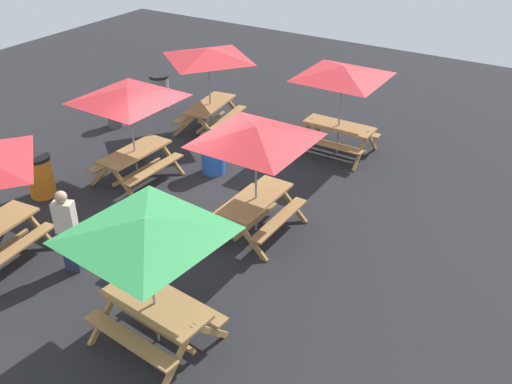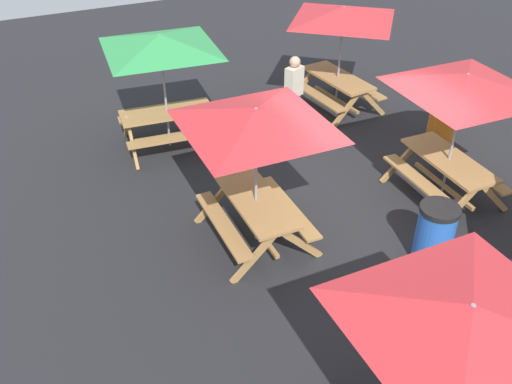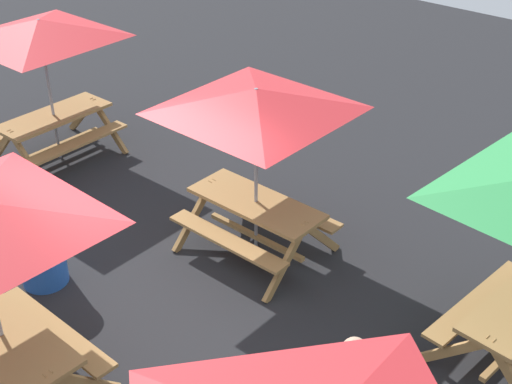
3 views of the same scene
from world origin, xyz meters
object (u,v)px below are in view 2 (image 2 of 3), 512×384
at_px(trash_bin_blue, 435,234).
at_px(picnic_table_0, 464,92).
at_px(picnic_table_4, 343,21).
at_px(person_standing, 294,94).
at_px(picnic_table_3, 161,51).
at_px(picnic_table_2, 256,128).
at_px(picnic_table_5, 466,330).
at_px(trash_bin_orange, 443,117).

bearing_deg(trash_bin_blue, picnic_table_0, 134.46).
xyz_separation_m(picnic_table_4, trash_bin_blue, (5.02, -1.41, -1.49)).
bearing_deg(person_standing, picnic_table_3, -37.07).
distance_m(picnic_table_2, picnic_table_5, 4.11).
distance_m(picnic_table_5, trash_bin_orange, 7.36).
xyz_separation_m(picnic_table_0, trash_bin_orange, (-1.65, 1.33, -1.49)).
height_order(picnic_table_2, trash_bin_orange, picnic_table_2).
bearing_deg(picnic_table_3, person_standing, -7.56).
bearing_deg(picnic_table_0, picnic_table_2, -93.41).
bearing_deg(trash_bin_blue, trash_bin_orange, 138.07).
bearing_deg(trash_bin_orange, picnic_table_3, -112.14).
distance_m(picnic_table_0, picnic_table_5, 5.09).
height_order(picnic_table_4, person_standing, picnic_table_4).
relative_size(picnic_table_3, picnic_table_5, 1.00).
relative_size(picnic_table_4, person_standing, 1.40).
xyz_separation_m(picnic_table_2, person_standing, (-2.86, 2.17, -1.10)).
relative_size(picnic_table_2, picnic_table_5, 1.00).
xyz_separation_m(picnic_table_0, picnic_table_2, (-0.31, -3.47, 0.00)).
height_order(picnic_table_4, trash_bin_orange, picnic_table_4).
distance_m(picnic_table_2, picnic_table_4, 4.98).
xyz_separation_m(picnic_table_5, trash_bin_orange, (-5.46, 4.71, -1.49)).
relative_size(picnic_table_5, person_standing, 1.69).
height_order(picnic_table_0, picnic_table_4, same).
distance_m(picnic_table_5, person_standing, 7.36).
bearing_deg(trash_bin_blue, picnic_table_4, 164.33).
distance_m(picnic_table_0, picnic_table_3, 5.33).
bearing_deg(trash_bin_orange, picnic_table_5, -40.77).
height_order(picnic_table_2, picnic_table_4, same).
xyz_separation_m(picnic_table_4, picnic_table_5, (7.56, -3.50, 0.00)).
relative_size(picnic_table_0, trash_bin_orange, 2.89).
distance_m(picnic_table_0, trash_bin_orange, 2.60).
bearing_deg(picnic_table_0, picnic_table_3, -132.94).
distance_m(picnic_table_0, picnic_table_2, 3.49).
bearing_deg(picnic_table_2, person_standing, 143.55).
xyz_separation_m(picnic_table_0, trash_bin_blue, (1.26, -1.29, -1.49)).
bearing_deg(trash_bin_orange, trash_bin_blue, -41.93).
relative_size(picnic_table_2, person_standing, 1.69).
relative_size(picnic_table_0, picnic_table_2, 1.00).
distance_m(picnic_table_0, trash_bin_blue, 2.34).
height_order(picnic_table_0, picnic_table_5, same).
distance_m(picnic_table_2, picnic_table_3, 3.45).
xyz_separation_m(picnic_table_2, picnic_table_5, (4.11, 0.10, 0.00)).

